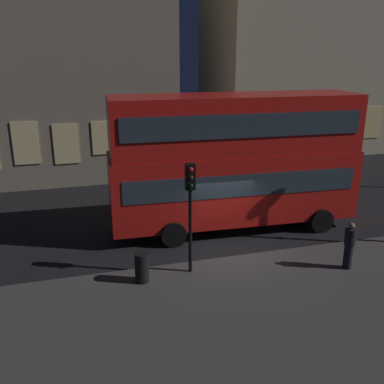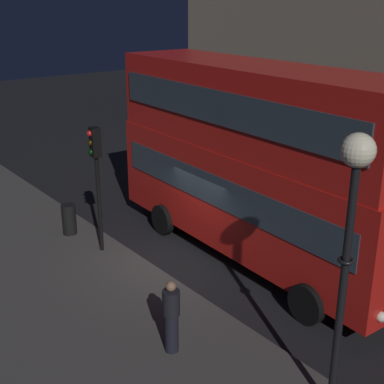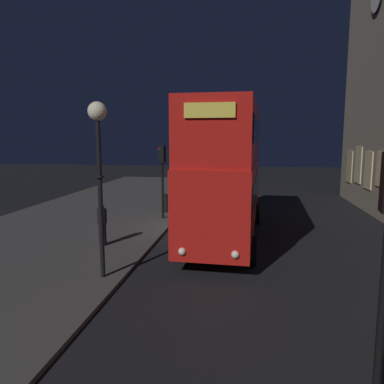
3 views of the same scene
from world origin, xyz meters
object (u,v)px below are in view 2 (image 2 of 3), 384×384
pedestrian (171,316)px  litter_bin (69,219)px  traffic_light_near_kerb (96,164)px  double_decker_bus (253,155)px  street_lamp (352,206)px

pedestrian → litter_bin: (-6.98, 1.01, -0.36)m
traffic_light_near_kerb → double_decker_bus: bearing=58.1°
double_decker_bus → litter_bin: 6.37m
traffic_light_near_kerb → litter_bin: (-1.69, -0.21, -2.23)m
pedestrian → traffic_light_near_kerb: bearing=150.5°
double_decker_bus → pedestrian: size_ratio=6.20×
pedestrian → double_decker_bus: bearing=100.9°
street_lamp → litter_bin: 10.81m
street_lamp → double_decker_bus: bearing=148.9°
double_decker_bus → litter_bin: size_ratio=10.48×
traffic_light_near_kerb → pedestrian: traffic_light_near_kerb is taller
pedestrian → street_lamp: bearing=5.3°
street_lamp → litter_bin: street_lamp is taller
double_decker_bus → street_lamp: size_ratio=1.99×
double_decker_bus → litter_bin: (-4.54, -3.69, -2.52)m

